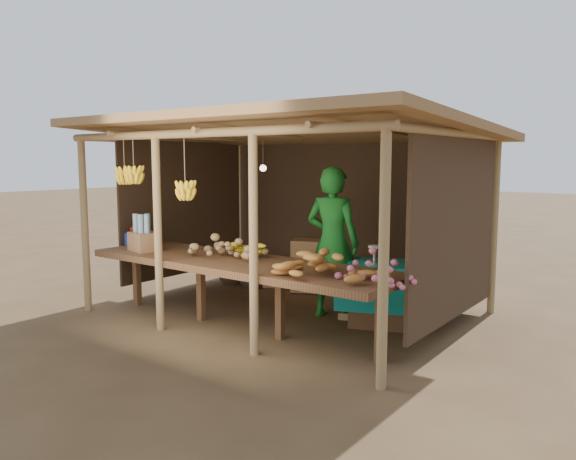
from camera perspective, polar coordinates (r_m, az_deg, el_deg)
The scene contains 13 objects.
ground at distance 7.27m, azimuth 0.00°, elevation -8.24°, with size 60.00×60.00×0.00m, color brown.
stall_structure at distance 7.11m, azimuth 0.04°, elevation 7.13°, with size 4.70×3.50×2.43m.
counter at distance 6.38m, azimuth -5.11°, elevation -3.62°, with size 3.90×1.05×0.80m.
potato_heap at distance 6.53m, azimuth -6.29°, elevation -1.24°, with size 0.88×0.53×0.36m, color #A17F53, non-canonical shape.
sweet_potato_heap at distance 5.38m, azimuth 3.76°, elevation -3.04°, with size 0.94×0.56×0.36m, color #B5742E, non-canonical shape.
onion_heap at distance 5.18m, azimuth 8.55°, elevation -3.51°, with size 0.70×0.42×0.35m, color #CA6277, non-canonical shape.
banana_pile at distance 6.57m, azimuth -3.81°, elevation -1.24°, with size 0.57×0.34×0.35m, color yellow, non-canonical shape.
tomato_basin at distance 7.85m, azimuth -14.66°, elevation -0.64°, with size 0.45×0.45×0.24m.
bottle_box at distance 7.20m, azimuth -14.39°, elevation -0.66°, with size 0.43×0.37×0.47m.
vendor at distance 6.84m, azimuth 4.56°, elevation -1.30°, with size 0.67×0.44×1.85m, color #197223.
tarp_crate at distance 6.72m, azimuth 9.56°, elevation -6.16°, with size 0.99×0.93×0.95m.
carton_stack at distance 8.33m, azimuth 1.13°, elevation -3.90°, with size 1.10×0.53×0.75m.
burlap_sacks at distance 8.69m, azimuth -4.62°, elevation -3.86°, with size 0.89×0.47×0.63m.
Camera 1 is at (4.19, -5.62, 1.92)m, focal length 35.00 mm.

